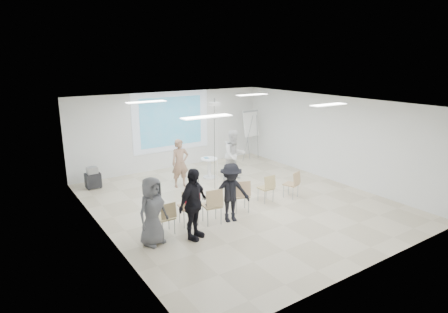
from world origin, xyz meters
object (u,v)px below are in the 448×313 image
audience_mid (231,189)px  player_left (180,160)px  chair_left_inner (213,203)px  laptop (211,204)px  av_cart (93,178)px  chair_left_mid (189,204)px  chair_right_far (293,182)px  pedestal_table (209,167)px  chair_center (242,193)px  chair_right_inner (267,186)px  chair_far_left (167,216)px  player_right (234,152)px  audience_outer (152,207)px  audience_left (193,199)px  flipchart_easel (251,124)px

audience_mid → player_left: bearing=100.5°
player_left → audience_mid: (-0.17, -3.24, -0.02)m
chair_left_inner → laptop: size_ratio=2.73×
laptop → av_cart: (-1.86, 4.53, -0.20)m
chair_left_mid → audience_mid: size_ratio=0.55×
chair_right_far → audience_mid: bearing=169.1°
pedestal_table → chair_right_far: 3.36m
audience_mid → chair_center: bearing=41.9°
chair_right_inner → audience_mid: 1.80m
pedestal_table → chair_left_inner: size_ratio=0.77×
chair_far_left → chair_left_mid: (0.71, 0.14, 0.08)m
player_right → chair_left_mid: player_right is taller
chair_far_left → pedestal_table: bearing=45.1°
chair_right_far → audience_outer: (-4.82, -0.37, 0.41)m
audience_left → audience_outer: size_ratio=1.10×
pedestal_table → audience_left: bearing=-126.0°
player_left → audience_outer: bearing=-119.7°
flipchart_easel → chair_center: bearing=-134.3°
chair_far_left → audience_left: bearing=-50.3°
chair_right_inner → laptop: (-2.17, -0.30, 0.02)m
laptop → audience_outer: bearing=18.0°
chair_far_left → flipchart_easel: (6.01, 4.44, 1.05)m
audience_left → av_cart: bearing=75.2°
player_left → chair_left_inner: (-0.67, -3.14, -0.35)m
player_left → chair_left_inner: size_ratio=1.88×
chair_far_left → chair_left_inner: size_ratio=0.86×
chair_left_inner → chair_left_mid: bearing=165.1°
chair_right_far → audience_left: 3.99m
chair_left_mid → audience_left: (-0.26, -0.68, 0.42)m
pedestal_table → audience_outer: size_ratio=0.41×
chair_left_inner → player_right: bearing=57.0°
pedestal_table → flipchart_easel: (2.78, 1.16, 1.14)m
chair_left_mid → flipchart_easel: flipchart_easel is taller
pedestal_table → chair_center: 3.30m
pedestal_table → flipchart_easel: bearing=22.7°
av_cart → chair_center: bearing=-56.0°
audience_mid → flipchart_easel: (4.24, 4.66, 0.65)m
audience_outer → av_cart: 4.80m
audience_left → player_left: bearing=41.0°
player_left → audience_outer: size_ratio=1.01×
player_left → av_cart: 2.99m
audience_left → chair_right_inner: bearing=-11.1°
pedestal_table → audience_left: (-2.78, -3.82, 0.59)m
chair_right_far → chair_center: bearing=162.3°
flipchart_easel → audience_outer: bearing=-148.3°
chair_left_mid → audience_left: audience_left is taller
pedestal_table → chair_left_mid: (-2.52, -3.14, 0.17)m
chair_center → flipchart_easel: bearing=69.3°
chair_right_far → av_cart: chair_right_far is taller
audience_mid → laptop: bearing=171.2°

